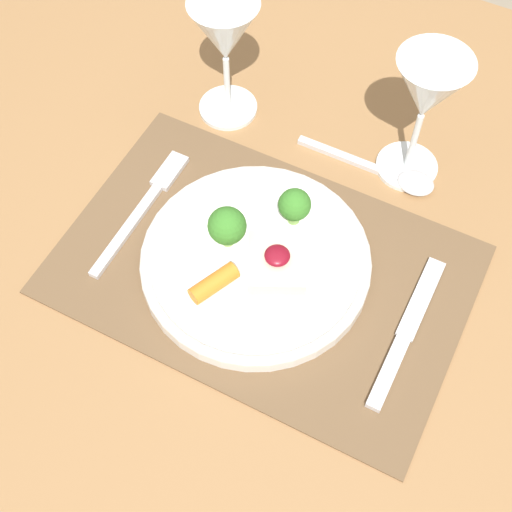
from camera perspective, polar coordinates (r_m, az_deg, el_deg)
ground_plane at (r=1.54m, az=0.30°, el=-15.89°), size 8.00×8.00×0.00m
dining_table at (r=0.89m, az=0.50°, el=-3.82°), size 1.50×1.13×0.78m
placemat at (r=0.81m, az=0.54°, el=-1.08°), size 0.46×0.30×0.00m
dinner_plate at (r=0.80m, az=0.03°, el=-0.13°), size 0.26×0.26×0.07m
fork at (r=0.87m, az=-8.78°, el=4.19°), size 0.02×0.20×0.01m
knife at (r=0.78m, az=11.63°, el=-6.66°), size 0.02×0.20×0.01m
spoon at (r=0.90m, az=11.13°, el=6.33°), size 0.18×0.04×0.01m
wine_glass_near at (r=0.83m, az=13.53°, el=12.41°), size 0.09×0.09×0.18m
wine_glass_far at (r=0.88m, az=-2.51°, el=17.09°), size 0.09×0.09×0.17m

